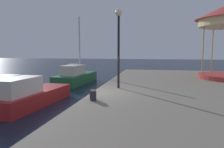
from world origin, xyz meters
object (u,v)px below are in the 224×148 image
Objects in this scene: bollard_center at (93,95)px; motorboat_red at (29,95)px; sailboat_green at (75,77)px; lamp_post_mid_promenade at (119,34)px; bollard_south at (93,96)px.

motorboat_red is at bearing 160.70° from bollard_center.
sailboat_green is 8.02m from lamp_post_mid_promenade.
lamp_post_mid_promenade reaches higher than bollard_center.
lamp_post_mid_promenade is (4.61, -5.84, 3.00)m from sailboat_green.
sailboat_green is at bearing 114.78° from bollard_south.
sailboat_green is at bearing 92.94° from motorboat_red.
motorboat_red is 13.08× the size of bollard_center.
sailboat_green is 14.16× the size of bollard_south.
sailboat_green reaches higher than bollard_center.
bollard_south is 0.24m from bollard_center.
sailboat_green is at bearing 114.81° from bollard_center.
motorboat_red is at bearing -87.06° from sailboat_green.
lamp_post_mid_promenade is 10.20× the size of bollard_center.
motorboat_red is 1.28× the size of lamp_post_mid_promenade.
bollard_south is (3.73, -1.49, 0.44)m from motorboat_red.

